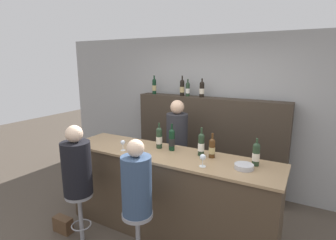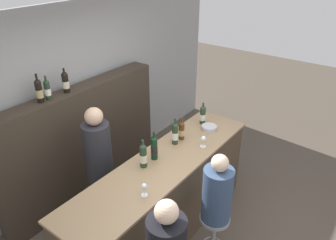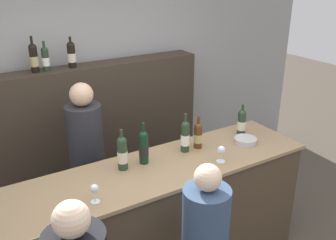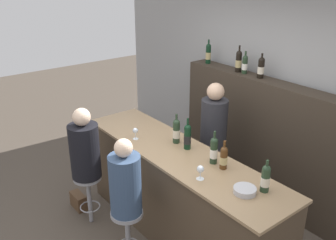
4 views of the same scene
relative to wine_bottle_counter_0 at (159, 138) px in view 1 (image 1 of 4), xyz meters
name	(u,v)px [view 1 (image 1 of 4)]	position (x,y,z in m)	size (l,w,h in m)	color
wall_back	(213,113)	(0.19, 1.49, 0.09)	(6.40, 0.05, 2.60)	#9E9E9E
bar_counter	(167,193)	(0.19, -0.13, -0.67)	(2.70, 0.68, 1.07)	#473828
back_bar_cabinet	(207,144)	(0.19, 1.26, -0.41)	(2.53, 0.28, 1.59)	#382D23
wine_bottle_counter_0	(159,138)	(0.00, 0.00, 0.00)	(0.08, 0.08, 0.33)	#233823
wine_bottle_counter_1	(172,139)	(0.18, 0.00, 0.00)	(0.08, 0.08, 0.34)	black
wine_bottle_counter_2	(201,144)	(0.58, 0.00, 0.00)	(0.08, 0.08, 0.34)	#233823
wine_bottle_counter_3	(212,148)	(0.71, 0.00, -0.02)	(0.07, 0.07, 0.29)	#4C2D14
wine_bottle_counter_4	(256,154)	(1.21, 0.00, -0.01)	(0.08, 0.08, 0.30)	#233823
wine_bottle_backbar_0	(154,86)	(-0.86, 1.26, 0.52)	(0.07, 0.07, 0.33)	black
wine_bottle_backbar_1	(182,88)	(-0.30, 1.26, 0.52)	(0.08, 0.08, 0.34)	black
wine_bottle_backbar_2	(188,89)	(-0.19, 1.26, 0.50)	(0.07, 0.07, 0.29)	#233823
wine_bottle_backbar_3	(202,89)	(0.07, 1.26, 0.51)	(0.08, 0.08, 0.30)	black
wine_glass_0	(123,143)	(-0.35, -0.31, -0.04)	(0.06, 0.06, 0.13)	silver
wine_glass_1	(203,158)	(0.72, -0.31, -0.04)	(0.07, 0.07, 0.14)	silver
metal_bowl	(244,166)	(1.12, -0.15, -0.11)	(0.20, 0.20, 0.05)	#B7B7BC
bar_stool_left	(80,205)	(-0.64, -0.79, -0.73)	(0.32, 0.32, 0.63)	gray
guest_seated_left	(77,165)	(-0.64, -0.79, -0.22)	(0.34, 0.34, 0.83)	black
bar_stool_right	(138,226)	(0.21, -0.79, -0.73)	(0.32, 0.32, 0.63)	gray
guest_seated_right	(136,182)	(0.21, -0.79, -0.24)	(0.31, 0.31, 0.79)	#334766
bartender	(177,155)	(-0.07, 0.64, -0.46)	(0.32, 0.32, 1.61)	#28282D
handbag	(63,225)	(-0.98, -0.79, -1.11)	(0.26, 0.12, 0.20)	#513823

